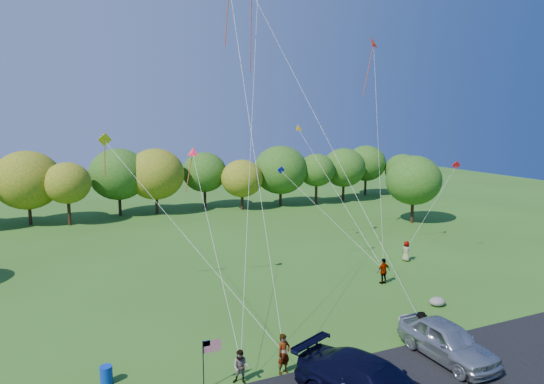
{
  "coord_description": "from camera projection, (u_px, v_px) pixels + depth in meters",
  "views": [
    {
      "loc": [
        -11.6,
        -19.44,
        11.69
      ],
      "look_at": [
        -0.16,
        6.0,
        7.3
      ],
      "focal_mm": 32.0,
      "sensor_mm": 36.0,
      "label": 1
    }
  ],
  "objects": [
    {
      "name": "flyer_a",
      "position": [
        284.0,
        354.0,
        22.1
      ],
      "size": [
        0.78,
        0.61,
        1.89
      ],
      "primitive_type": "imported",
      "rotation": [
        0.0,
        0.0,
        0.25
      ],
      "color": "#4C4C59",
      "rests_on": "ground"
    },
    {
      "name": "boulder_far",
      "position": [
        437.0,
        302.0,
        30.11
      ],
      "size": [
        1.03,
        0.86,
        0.54
      ],
      "primitive_type": "ellipsoid",
      "color": "gray",
      "rests_on": "ground"
    },
    {
      "name": "minivan_silver",
      "position": [
        447.0,
        341.0,
        23.35
      ],
      "size": [
        2.25,
        5.36,
        1.81
      ],
      "primitive_type": "imported",
      "rotation": [
        0.0,
        0.0,
        0.02
      ],
      "color": "#A6ABB1",
      "rests_on": "asphalt_lane"
    },
    {
      "name": "treeline",
      "position": [
        148.0,
        178.0,
        54.31
      ],
      "size": [
        75.37,
        27.47,
        8.4
      ],
      "color": "#352313",
      "rests_on": "ground"
    },
    {
      "name": "flyer_b",
      "position": [
        241.0,
        367.0,
        21.28
      ],
      "size": [
        0.95,
        0.91,
        1.55
      ],
      "primitive_type": "imported",
      "rotation": [
        0.0,
        0.0,
        -0.59
      ],
      "color": "#4C4C59",
      "rests_on": "ground"
    },
    {
      "name": "ground",
      "position": [
        324.0,
        354.0,
        24.03
      ],
      "size": [
        140.0,
        140.0,
        0.0
      ],
      "primitive_type": "plane",
      "color": "#305C1A",
      "rests_on": "ground"
    },
    {
      "name": "boulder_near",
      "position": [
        408.0,
        320.0,
        27.43
      ],
      "size": [
        1.12,
        0.88,
        0.56
      ],
      "primitive_type": "ellipsoid",
      "color": "gray",
      "rests_on": "ground"
    },
    {
      "name": "kites_aloft",
      "position": [
        276.0,
        26.0,
        34.12
      ],
      "size": [
        27.16,
        9.6,
        19.41
      ],
      "color": "#EC1A68",
      "rests_on": "ground"
    },
    {
      "name": "flyer_e",
      "position": [
        406.0,
        251.0,
        39.29
      ],
      "size": [
        0.83,
        0.96,
        1.67
      ],
      "primitive_type": "imported",
      "rotation": [
        0.0,
        0.0,
        2.01
      ],
      "color": "#4C4C59",
      "rests_on": "ground"
    },
    {
      "name": "flyer_c",
      "position": [
        421.0,
        326.0,
        25.36
      ],
      "size": [
        1.16,
        0.89,
        1.58
      ],
      "primitive_type": "imported",
      "rotation": [
        0.0,
        0.0,
        2.81
      ],
      "color": "#4C4C59",
      "rests_on": "ground"
    },
    {
      "name": "flyer_d",
      "position": [
        384.0,
        271.0,
        33.98
      ],
      "size": [
        1.09,
        0.49,
        1.83
      ],
      "primitive_type": "imported",
      "rotation": [
        0.0,
        0.0,
        3.18
      ],
      "color": "#4C4C59",
      "rests_on": "ground"
    },
    {
      "name": "trash_barrel",
      "position": [
        106.0,
        375.0,
        21.32
      ],
      "size": [
        0.54,
        0.54,
        0.82
      ],
      "primitive_type": "cylinder",
      "color": "#0B33A7",
      "rests_on": "ground"
    },
    {
      "name": "flag_assembly",
      "position": [
        208.0,
        353.0,
        20.68
      ],
      "size": [
        0.84,
        0.54,
        2.27
      ],
      "color": "black",
      "rests_on": "ground"
    }
  ]
}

